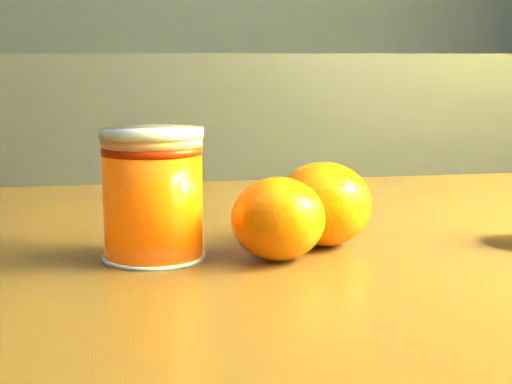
{
  "coord_description": "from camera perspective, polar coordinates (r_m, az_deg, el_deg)",
  "views": [
    {
      "loc": [
        0.76,
        -0.3,
        0.86
      ],
      "look_at": [
        0.78,
        0.19,
        0.78
      ],
      "focal_mm": 50.0,
      "sensor_mm": 36.0,
      "label": 1
    }
  ],
  "objects": [
    {
      "name": "table",
      "position": [
        0.57,
        12.79,
        -13.41
      ],
      "size": [
        1.07,
        0.82,
        0.73
      ],
      "rotation": [
        0.0,
        0.0,
        0.15
      ],
      "color": "brown",
      "rests_on": "ground"
    },
    {
      "name": "juice_glass",
      "position": [
        0.49,
        -8.25,
        -0.22
      ],
      "size": [
        0.07,
        0.07,
        0.09
      ],
      "rotation": [
        0.0,
        0.0,
        0.14
      ],
      "color": "#FF5605",
      "rests_on": "table"
    },
    {
      "name": "orange_front",
      "position": [
        0.52,
        5.42,
        -0.96
      ],
      "size": [
        0.08,
        0.08,
        0.06
      ],
      "primitive_type": "ellipsoid",
      "rotation": [
        0.0,
        0.0,
        0.14
      ],
      "color": "orange",
      "rests_on": "table"
    },
    {
      "name": "orange_extra",
      "position": [
        0.48,
        1.78,
        -2.14
      ],
      "size": [
        0.08,
        0.08,
        0.06
      ],
      "primitive_type": "ellipsoid",
      "rotation": [
        0.0,
        0.0,
        0.31
      ],
      "color": "orange",
      "rests_on": "table"
    }
  ]
}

